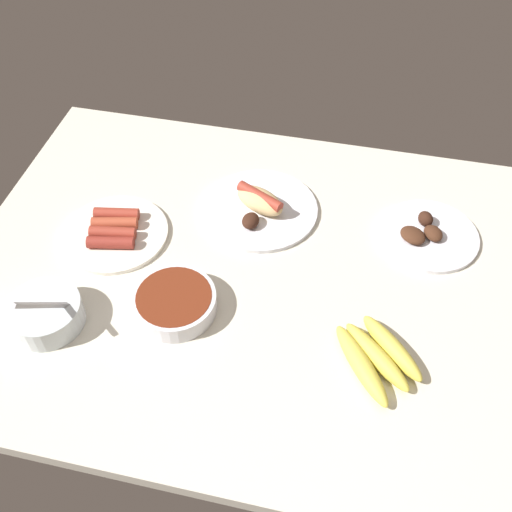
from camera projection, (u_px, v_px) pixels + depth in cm
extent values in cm
cube|color=silver|center=(256.00, 277.00, 122.39)|extent=(120.00, 90.00, 3.00)
ellipsoid|color=#E5D14C|center=(361.00, 365.00, 105.16)|extent=(13.01, 16.50, 3.36)
ellipsoid|color=#E5D14C|center=(377.00, 356.00, 106.27)|extent=(14.27, 13.96, 3.40)
ellipsoid|color=#E5D14C|center=(392.00, 348.00, 107.26)|extent=(13.45, 13.85, 3.77)
cylinder|color=white|center=(115.00, 234.00, 127.63)|extent=(22.65, 22.65, 1.00)
cylinder|color=maroon|center=(111.00, 242.00, 123.53)|extent=(9.93, 4.37, 2.55)
cylinder|color=#9E3828|center=(113.00, 233.00, 125.37)|extent=(9.90, 4.02, 2.55)
cylinder|color=#AD472D|center=(115.00, 223.00, 127.22)|extent=(9.95, 4.59, 2.55)
cylinder|color=#9E3828|center=(117.00, 214.00, 129.06)|extent=(9.92, 4.21, 2.55)
cylinder|color=white|center=(429.00, 235.00, 127.27)|extent=(20.99, 20.99, 1.00)
ellipsoid|color=#472819|center=(413.00, 235.00, 124.98)|extent=(7.10, 6.81, 2.40)
ellipsoid|color=#472819|center=(433.00, 233.00, 125.40)|extent=(5.58, 5.79, 2.35)
ellipsoid|color=#381E14|center=(426.00, 219.00, 127.71)|extent=(4.34, 4.68, 3.03)
cylinder|color=white|center=(175.00, 303.00, 113.68)|extent=(15.96, 15.96, 4.01)
cylinder|color=maroon|center=(174.00, 298.00, 112.47)|extent=(14.37, 14.37, 1.00)
cylinder|color=white|center=(260.00, 209.00, 132.48)|extent=(25.62, 25.62, 1.00)
ellipsoid|color=#DBB77A|center=(260.00, 200.00, 130.44)|extent=(13.16, 10.63, 4.40)
cylinder|color=#9E3828|center=(260.00, 196.00, 129.53)|extent=(11.02, 7.15, 2.40)
ellipsoid|color=#381E14|center=(251.00, 221.00, 127.49)|extent=(4.09, 4.79, 2.80)
cylinder|color=silver|center=(46.00, 313.00, 111.34)|extent=(13.89, 13.89, 5.16)
cylinder|color=beige|center=(44.00, 310.00, 110.56)|extent=(12.22, 12.22, 2.32)
cube|color=#B7B7BC|center=(49.00, 305.00, 105.39)|extent=(5.32, 10.81, 12.29)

